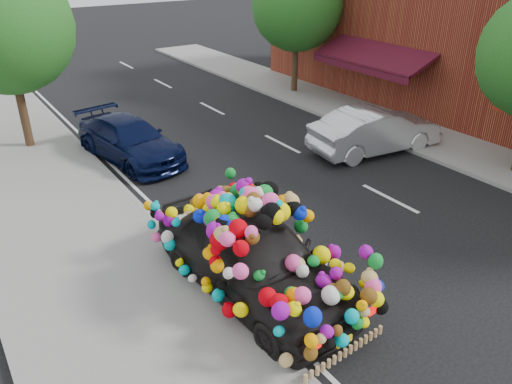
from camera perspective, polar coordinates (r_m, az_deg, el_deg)
ground at (r=12.05m, az=3.39°, el=-5.14°), size 100.00×100.00×0.00m
sidewalk at (r=10.43m, az=-16.25°, el=-11.63°), size 4.00×60.00×0.12m
kerb at (r=10.97m, az=-6.57°, el=-8.45°), size 0.15×60.00×0.13m
footpath_far at (r=19.29m, az=17.75°, el=6.39°), size 3.00×40.00×0.12m
lane_markings at (r=14.26m, az=15.04°, el=-0.69°), size 6.00×50.00×0.01m
tree_near_sidewalk at (r=17.91m, az=-26.80°, el=16.57°), size 4.20×4.20×6.13m
tree_far_b at (r=23.18m, az=4.70°, el=20.55°), size 4.00×4.00×5.90m
plush_art_car at (r=9.66m, az=-0.43°, el=-5.51°), size 2.69×5.26×2.32m
navy_sedan at (r=16.57m, az=-14.25°, el=5.79°), size 2.58×4.78×1.32m
silver_hatchback at (r=17.13m, az=13.48°, el=6.86°), size 4.68×2.13×1.49m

